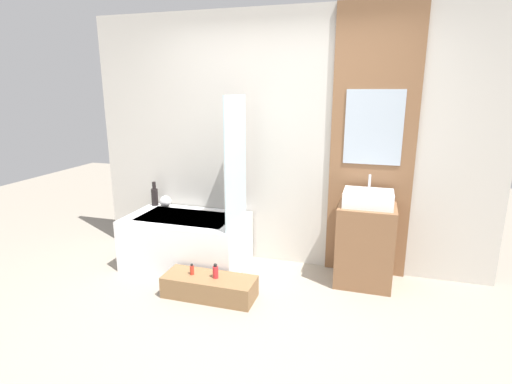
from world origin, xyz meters
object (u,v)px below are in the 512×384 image
Objects in this scene: vase_round_light at (165,201)px; bottle_soap_primary at (192,270)px; bathtub at (187,241)px; vase_tall_dark at (155,196)px; sink at (368,198)px; bottle_soap_secondary at (216,272)px; wooden_step_bench at (210,287)px.

vase_round_light reaches higher than bottle_soap_primary.
vase_tall_dark is (-0.53, 0.29, 0.38)m from bathtub.
sink is at bearing -3.93° from vase_tall_dark.
sink reaches higher than vase_tall_dark.
bottle_soap_primary is 0.23m from bottle_soap_secondary.
bottle_soap_secondary is (-1.25, -0.69, -0.60)m from sink.
bathtub is 0.77m from wooden_step_bench.
sink reaches higher than bathtub.
bottle_soap_primary is (0.86, -0.85, -0.41)m from vase_tall_dark.
sink is 1.75m from bottle_soap_primary.
wooden_step_bench is 3.03× the size of vase_tall_dark.
bottle_soap_secondary is at bearing -38.02° from vase_tall_dark.
sink reaches higher than bottle_soap_secondary.
wooden_step_bench is 1.87× the size of sink.
bottle_soap_secondary is at bearing -151.14° from sink.
sink is 1.55m from bottle_soap_secondary.
vase_tall_dark is at bearing 140.32° from wooden_step_bench.
bathtub is 12.08× the size of bottle_soap_primary.
sink reaches higher than wooden_step_bench.
wooden_step_bench is at bearing -39.68° from vase_tall_dark.
bathtub is at bearing -34.41° from vase_round_light.
vase_round_light is at bearing 176.51° from sink.
vase_round_light reaches higher than bathtub.
bottle_soap_primary is (0.71, -0.82, -0.36)m from vase_round_light.
bathtub is 0.56m from vase_round_light.
vase_tall_dark is 2.10× the size of bottle_soap_secondary.
vase_tall_dark is 1.28m from bottle_soap_primary.
wooden_step_bench is 6.36× the size of bottle_soap_secondary.
vase_round_light is at bearing -10.32° from vase_tall_dark.
sink is 3.40× the size of bottle_soap_secondary.
bathtub is at bearing -176.07° from sink.
vase_round_light is (-0.38, 0.26, 0.33)m from bathtub.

